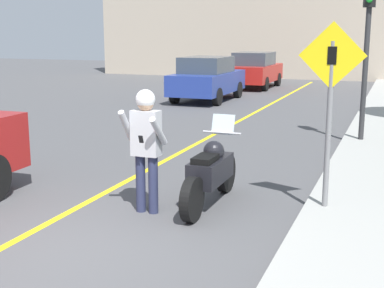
{
  "coord_description": "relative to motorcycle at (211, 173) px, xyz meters",
  "views": [
    {
      "loc": [
        3.75,
        -4.87,
        2.55
      ],
      "look_at": [
        0.84,
        2.63,
        0.88
      ],
      "focal_mm": 50.0,
      "sensor_mm": 36.0,
      "label": 1
    }
  ],
  "objects": [
    {
      "name": "ground_plane",
      "position": [
        -1.21,
        -2.44,
        -0.51
      ],
      "size": [
        80.0,
        80.0,
        0.0
      ],
      "primitive_type": "plane",
      "color": "#4C4C4F"
    },
    {
      "name": "road_center_line",
      "position": [
        -1.81,
        3.56,
        -0.5
      ],
      "size": [
        0.12,
        36.0,
        0.01
      ],
      "color": "yellow",
      "rests_on": "ground"
    },
    {
      "name": "building_backdrop",
      "position": [
        -1.21,
        23.56,
        3.35
      ],
      "size": [
        28.0,
        1.2,
        7.71
      ],
      "color": "#B2A38E",
      "rests_on": "ground"
    },
    {
      "name": "motorcycle",
      "position": [
        0.0,
        0.0,
        0.0
      ],
      "size": [
        0.62,
        2.17,
        1.3
      ],
      "color": "black",
      "rests_on": "ground"
    },
    {
      "name": "person_biker",
      "position": [
        -0.75,
        -0.65,
        0.6
      ],
      "size": [
        0.59,
        0.48,
        1.79
      ],
      "color": "#282D4C",
      "rests_on": "ground"
    },
    {
      "name": "crossing_sign",
      "position": [
        1.67,
        0.15,
        1.18
      ],
      "size": [
        0.91,
        0.08,
        2.57
      ],
      "color": "slate",
      "rests_on": "sidewalk_curb"
    },
    {
      "name": "traffic_light",
      "position": [
        1.79,
        5.43,
        2.23
      ],
      "size": [
        0.26,
        0.3,
        3.73
      ],
      "color": "#2D2D30",
      "rests_on": "sidewalk_curb"
    },
    {
      "name": "parked_car_blue",
      "position": [
        -4.34,
        12.04,
        0.35
      ],
      "size": [
        1.88,
        4.2,
        1.68
      ],
      "color": "black",
      "rests_on": "ground"
    },
    {
      "name": "parked_car_red",
      "position": [
        -3.9,
        17.48,
        0.35
      ],
      "size": [
        1.88,
        4.2,
        1.68
      ],
      "color": "black",
      "rests_on": "ground"
    }
  ]
}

